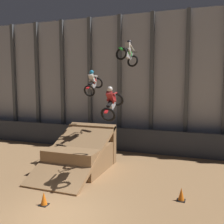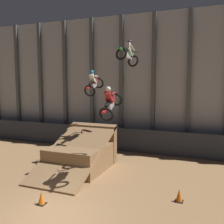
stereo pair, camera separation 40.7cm
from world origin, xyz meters
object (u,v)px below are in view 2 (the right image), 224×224
at_px(rider_bike_center_air, 128,54).
at_px(traffic_cone_near_ramp, 41,198).
at_px(dirt_ramp, 82,154).
at_px(rider_bike_left_air, 94,83).
at_px(traffic_cone_arena_edge, 179,195).
at_px(rider_bike_right_air, 110,103).

relative_size(rider_bike_center_air, traffic_cone_near_ramp, 3.06).
xyz_separation_m(dirt_ramp, rider_bike_center_air, (2.49, 1.15, 5.96)).
bearing_deg(traffic_cone_near_ramp, rider_bike_left_air, 93.97).
bearing_deg(traffic_cone_near_ramp, rider_bike_center_air, 73.32).
distance_m(dirt_ramp, traffic_cone_arena_edge, 6.59).
bearing_deg(rider_bike_center_air, traffic_cone_near_ramp, -94.70).
distance_m(rider_bike_center_air, traffic_cone_near_ramp, 9.10).
height_order(rider_bike_center_air, rider_bike_right_air, rider_bike_center_air).
bearing_deg(traffic_cone_near_ramp, rider_bike_right_air, 53.93).
xyz_separation_m(traffic_cone_near_ramp, traffic_cone_arena_edge, (5.41, 2.43, 0.00)).
height_order(rider_bike_left_air, rider_bike_center_air, rider_bike_center_air).
distance_m(rider_bike_right_air, traffic_cone_arena_edge, 5.18).
relative_size(dirt_ramp, rider_bike_center_air, 3.11).
relative_size(dirt_ramp, traffic_cone_near_ramp, 9.50).
bearing_deg(rider_bike_left_air, rider_bike_center_air, -1.09).
height_order(dirt_ramp, rider_bike_left_air, rider_bike_left_air).
bearing_deg(rider_bike_center_air, dirt_ramp, -143.32).
height_order(rider_bike_left_air, traffic_cone_near_ramp, rider_bike_left_air).
bearing_deg(traffic_cone_arena_edge, dirt_ramp, 157.86).
height_order(dirt_ramp, rider_bike_center_air, rider_bike_center_air).
bearing_deg(rider_bike_right_air, traffic_cone_arena_edge, -7.02).
xyz_separation_m(rider_bike_left_air, rider_bike_center_air, (2.23, 0.00, 1.74)).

